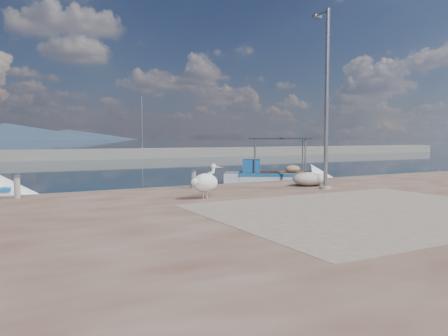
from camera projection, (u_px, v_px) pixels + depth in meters
ground at (278, 214)px, 14.37m from camera, size 1400.00×1400.00×0.00m
quay at (446, 247)px, 9.07m from camera, size 44.00×22.00×0.50m
quay_patch at (370, 210)px, 12.17m from camera, size 9.00×7.00×0.01m
breakwater at (74, 155)px, 49.52m from camera, size 120.00×2.20×7.50m
mountains at (1, 132)px, 587.63m from camera, size 370.00×280.00×22.00m
boat_right at (278, 179)px, 24.13m from camera, size 6.22×5.00×2.94m
pelican at (206, 182)px, 14.54m from camera, size 1.20×0.60×1.16m
lamp_post at (326, 105)px, 17.08m from camera, size 0.44×0.96×7.00m
bollard_near at (194, 178)px, 17.47m from camera, size 0.24×0.24×0.74m
bollard_far at (17, 186)px, 14.52m from camera, size 0.26×0.26×0.80m
potted_plant at (212, 183)px, 16.85m from camera, size 0.56×0.51×0.55m
net_pile_d at (309, 179)px, 18.41m from camera, size 1.51×1.13×0.57m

